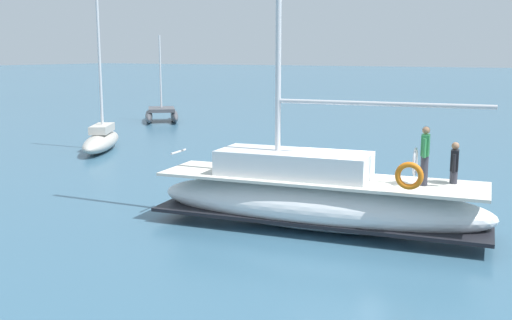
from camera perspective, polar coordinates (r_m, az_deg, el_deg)
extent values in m
plane|color=#38607A|center=(17.77, 8.46, -6.06)|extent=(400.00, 400.00, 0.00)
ellipsoid|color=silver|center=(17.10, 5.85, -4.21)|extent=(3.76, 9.85, 1.40)
cube|color=black|center=(17.18, 5.84, -5.23)|extent=(3.75, 9.66, 0.10)
cube|color=beige|center=(16.93, 5.90, -1.79)|extent=(3.50, 9.34, 0.08)
cube|color=silver|center=(17.06, 3.59, -0.33)|extent=(2.28, 4.52, 0.70)
cylinder|color=#B7B7BC|center=(16.26, 11.78, 5.26)|extent=(0.95, 5.72, 0.12)
cylinder|color=silver|center=(18.48, -7.38, 0.80)|extent=(0.90, 0.19, 0.06)
torus|color=orange|center=(15.21, 14.37, -1.47)|extent=(0.24, 0.71, 0.70)
cylinder|color=#33333D|center=(16.34, 15.71, -0.98)|extent=(0.20, 0.20, 0.80)
cube|color=#338C4C|center=(16.23, 15.82, 1.37)|extent=(0.35, 0.24, 0.56)
sphere|color=#9E7051|center=(16.18, 15.89, 2.74)|extent=(0.20, 0.20, 0.20)
cylinder|color=#338C4C|center=(16.02, 15.73, 1.09)|extent=(0.09, 0.09, 0.50)
cylinder|color=#338C4C|center=(16.45, 15.89, 1.31)|extent=(0.09, 0.09, 0.50)
cylinder|color=#33333D|center=(16.88, 18.29, -1.55)|extent=(0.20, 0.20, 0.35)
cube|color=black|center=(16.79, 18.38, -0.03)|extent=(0.35, 0.24, 0.56)
sphere|color=#9E7051|center=(16.73, 18.45, 1.28)|extent=(0.20, 0.20, 0.20)
cylinder|color=black|center=(16.58, 18.32, -0.33)|extent=(0.09, 0.09, 0.50)
cylinder|color=black|center=(17.02, 18.41, -0.08)|extent=(0.09, 0.09, 0.50)
torus|color=silver|center=(16.33, 14.91, -0.17)|extent=(0.76, 0.17, 0.76)
ellipsoid|color=#4C4C51|center=(44.04, -10.16, 4.10)|extent=(4.09, 3.50, 0.79)
ellipsoid|color=#4C4C51|center=(44.08, -7.77, 4.17)|extent=(4.09, 3.50, 0.79)
cube|color=#4C4C51|center=(44.00, -8.98, 4.78)|extent=(3.24, 3.12, 0.24)
cylinder|color=silver|center=(44.20, -9.09, 8.31)|extent=(0.13, 0.13, 5.17)
ellipsoid|color=#B7B2A8|center=(31.54, -14.51, 1.68)|extent=(5.46, 3.97, 0.90)
cube|color=#B7B2A8|center=(31.73, -14.45, 2.91)|extent=(2.35, 1.87, 0.40)
cylinder|color=silver|center=(31.63, -14.66, 8.90)|extent=(0.14, 0.14, 7.01)
sphere|color=silver|center=(26.10, 7.15, -0.27)|extent=(0.79, 0.79, 0.79)
cylinder|color=black|center=(26.05, 7.17, 0.37)|extent=(0.04, 0.04, 0.60)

